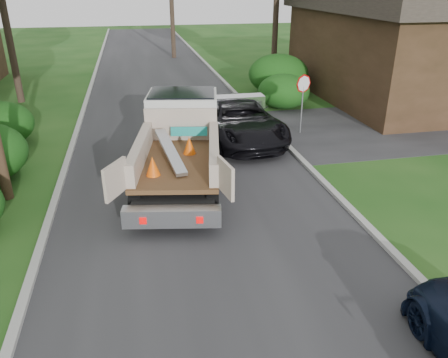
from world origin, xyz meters
TOP-DOWN VIEW (x-y plane):
  - ground at (0.00, 0.00)m, footprint 120.00×120.00m
  - road at (0.00, 10.00)m, footprint 8.00×90.00m
  - side_street at (12.00, 9.00)m, footprint 16.00×7.00m
  - curb_left at (-4.10, 10.00)m, footprint 0.20×90.00m
  - curb_right at (4.10, 10.00)m, footprint 0.20×90.00m
  - stop_sign at (5.20, 9.00)m, footprint 0.71×0.32m
  - house_right at (13.00, 14.00)m, footprint 9.72×12.96m
  - hedge_right_a at (5.80, 13.00)m, footprint 2.60×2.60m
  - hedge_right_b at (6.50, 16.00)m, footprint 3.38×3.38m
  - flatbed_truck at (-0.19, 5.82)m, footprint 3.82×6.88m
  - black_pickup at (2.40, 8.79)m, footprint 3.27×6.18m

SIDE VIEW (x-z plane):
  - ground at x=0.00m, z-range 0.00..0.00m
  - road at x=0.00m, z-range -0.01..0.01m
  - side_street at x=12.00m, z-range 0.00..0.02m
  - curb_left at x=-4.10m, z-range 0.00..0.12m
  - curb_right at x=4.10m, z-range 0.00..0.12m
  - black_pickup at x=2.40m, z-range 0.00..1.65m
  - hedge_right_a at x=5.80m, z-range 0.00..1.70m
  - hedge_right_b at x=6.50m, z-range 0.00..2.21m
  - flatbed_truck at x=-0.19m, z-range 0.11..2.58m
  - stop_sign at x=5.20m, z-range 0.54..3.02m
  - house_right at x=13.00m, z-range 0.06..6.26m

